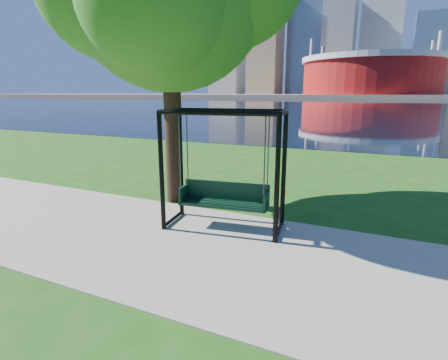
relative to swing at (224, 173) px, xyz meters
The scene contains 7 objects.
ground 1.37m from the swing, 70.27° to the right, with size 900.00×900.00×0.00m, color #1E5114.
path 1.65m from the swing, 78.70° to the right, with size 120.00×4.00×0.03m, color #9E937F.
river 101.38m from the swing, 89.87° to the left, with size 900.00×180.00×0.02m, color black.
far_bank 305.37m from the swing, 89.96° to the left, with size 900.00×228.00×2.00m, color #937F60.
stadium 234.94m from the swing, 92.39° to the left, with size 83.00×83.00×32.00m.
skyline 320.67m from the swing, 90.73° to the left, with size 392.00×66.00×96.50m.
swing is the anchor object (origin of this frame).
Camera 1 is at (2.70, -5.67, 2.77)m, focal length 28.00 mm.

